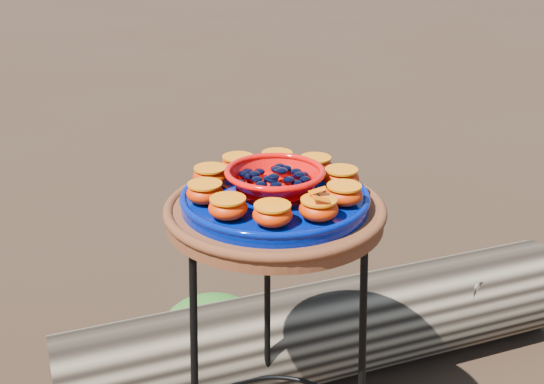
{
  "coord_description": "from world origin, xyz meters",
  "views": [
    {
      "loc": [
        -0.12,
        -1.28,
        1.3
      ],
      "look_at": [
        -0.01,
        0.0,
        0.77
      ],
      "focal_mm": 45.0,
      "sensor_mm": 36.0,
      "label": 1
    }
  ],
  "objects": [
    {
      "name": "plant_stand",
      "position": [
        0.0,
        0.0,
        0.35
      ],
      "size": [
        0.44,
        0.44,
        0.7
      ],
      "primitive_type": null,
      "color": "black",
      "rests_on": "ground"
    },
    {
      "name": "butterfly",
      "position": [
        0.07,
        -0.13,
        0.81
      ],
      "size": [
        0.07,
        0.05,
        0.01
      ],
      "primitive_type": null,
      "rotation": [
        0.0,
        0.0,
        0.01
      ],
      "color": "#D64C00",
      "rests_on": "orange_half_0"
    },
    {
      "name": "orange_half_5",
      "position": [
        -0.07,
        0.13,
        0.78
      ],
      "size": [
        0.07,
        0.07,
        0.04
      ],
      "primitive_type": "ellipsoid",
      "color": "#B11700",
      "rests_on": "cobalt_plate"
    },
    {
      "name": "orange_half_8",
      "position": [
        -0.1,
        -0.11,
        0.78
      ],
      "size": [
        0.07,
        0.07,
        0.04
      ],
      "primitive_type": "ellipsoid",
      "color": "#B11700",
      "rests_on": "cobalt_plate"
    },
    {
      "name": "orange_half_0",
      "position": [
        0.07,
        -0.13,
        0.78
      ],
      "size": [
        0.07,
        0.07,
        0.04
      ],
      "primitive_type": "ellipsoid",
      "color": "#B11700",
      "rests_on": "cobalt_plate"
    },
    {
      "name": "red_bowl",
      "position": [
        0.0,
        0.0,
        0.79
      ],
      "size": [
        0.19,
        0.19,
        0.05
      ],
      "primitive_type": null,
      "color": "red",
      "rests_on": "cobalt_plate"
    },
    {
      "name": "orange_half_3",
      "position": [
        0.1,
        0.11,
        0.78
      ],
      "size": [
        0.07,
        0.07,
        0.04
      ],
      "primitive_type": "ellipsoid",
      "color": "#B11700",
      "rests_on": "cobalt_plate"
    },
    {
      "name": "orange_half_1",
      "position": [
        0.13,
        -0.06,
        0.78
      ],
      "size": [
        0.07,
        0.07,
        0.04
      ],
      "primitive_type": "ellipsoid",
      "color": "#B11700",
      "rests_on": "cobalt_plate"
    },
    {
      "name": "glass_gems",
      "position": [
        0.0,
        0.0,
        0.83
      ],
      "size": [
        0.15,
        0.15,
        0.03
      ],
      "primitive_type": null,
      "color": "black",
      "rests_on": "red_bowl"
    },
    {
      "name": "terracotta_saucer",
      "position": [
        0.0,
        0.0,
        0.72
      ],
      "size": [
        0.45,
        0.45,
        0.04
      ],
      "primitive_type": "cylinder",
      "color": "#4D250E",
      "rests_on": "plant_stand"
    },
    {
      "name": "orange_half_7",
      "position": [
        -0.14,
        -0.03,
        0.78
      ],
      "size": [
        0.07,
        0.07,
        0.04
      ],
      "primitive_type": "ellipsoid",
      "color": "#B11700",
      "rests_on": "cobalt_plate"
    },
    {
      "name": "orange_half_6",
      "position": [
        -0.13,
        0.06,
        0.78
      ],
      "size": [
        0.07,
        0.07,
        0.04
      ],
      "primitive_type": "ellipsoid",
      "color": "#B11700",
      "rests_on": "cobalt_plate"
    },
    {
      "name": "orange_half_2",
      "position": [
        0.14,
        0.03,
        0.78
      ],
      "size": [
        0.07,
        0.07,
        0.04
      ],
      "primitive_type": "ellipsoid",
      "color": "#B11700",
      "rests_on": "cobalt_plate"
    },
    {
      "name": "orange_half_4",
      "position": [
        0.02,
        0.14,
        0.78
      ],
      "size": [
        0.07,
        0.07,
        0.04
      ],
      "primitive_type": "ellipsoid",
      "color": "#B11700",
      "rests_on": "cobalt_plate"
    },
    {
      "name": "orange_half_9",
      "position": [
        -0.02,
        -0.14,
        0.78
      ],
      "size": [
        0.07,
        0.07,
        0.04
      ],
      "primitive_type": "ellipsoid",
      "color": "#B11700",
      "rests_on": "cobalt_plate"
    },
    {
      "name": "cobalt_plate",
      "position": [
        0.0,
        0.0,
        0.75
      ],
      "size": [
        0.39,
        0.39,
        0.03
      ],
      "primitive_type": "cylinder",
      "color": "#00083B",
      "rests_on": "terracotta_saucer"
    },
    {
      "name": "foliage_back",
      "position": [
        -0.15,
        0.57,
        0.08
      ],
      "size": [
        0.32,
        0.32,
        0.16
      ],
      "primitive_type": "ellipsoid",
      "color": "#194515",
      "rests_on": "ground"
    },
    {
      "name": "driftwood_log",
      "position": [
        0.19,
        0.41,
        0.15
      ],
      "size": [
        1.61,
        0.82,
        0.29
      ],
      "primitive_type": null,
      "rotation": [
        0.0,
        0.0,
        0.28
      ],
      "color": "black",
      "rests_on": "ground"
    }
  ]
}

